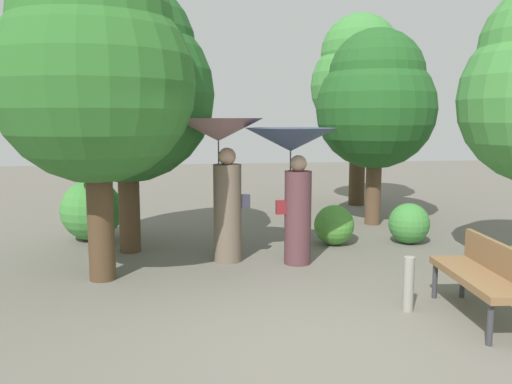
# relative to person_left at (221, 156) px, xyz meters

# --- Properties ---
(ground_plane) EXTENTS (40.00, 40.00, 0.00)m
(ground_plane) POSITION_rel_person_left_xyz_m (0.59, -2.96, -1.59)
(ground_plane) COLOR #6B665B
(person_left) EXTENTS (1.32, 1.32, 2.14)m
(person_left) POSITION_rel_person_left_xyz_m (0.00, 0.00, 0.00)
(person_left) COLOR #6B5B4C
(person_left) RESTS_ON ground
(person_right) EXTENTS (1.32, 1.32, 2.00)m
(person_right) POSITION_rel_person_left_xyz_m (1.01, -0.29, -0.07)
(person_right) COLOR #563338
(person_right) RESTS_ON ground
(park_bench) EXTENTS (0.63, 1.54, 0.83)m
(park_bench) POSITION_rel_person_left_xyz_m (2.57, -2.71, -1.08)
(park_bench) COLOR #38383D
(park_bench) RESTS_ON ground
(tree_near_left) EXTENTS (2.78, 2.78, 4.30)m
(tree_near_left) POSITION_rel_person_left_xyz_m (-1.42, 0.80, 1.14)
(tree_near_left) COLOR #4C3823
(tree_near_left) RESTS_ON ground
(tree_near_right) EXTENTS (2.34, 2.34, 4.61)m
(tree_near_right) POSITION_rel_person_left_xyz_m (3.73, 4.70, 1.54)
(tree_near_right) COLOR #42301E
(tree_near_right) RESTS_ON ground
(tree_mid_left) EXTENTS (2.56, 2.56, 4.30)m
(tree_mid_left) POSITION_rel_person_left_xyz_m (-1.66, -0.67, 1.21)
(tree_mid_left) COLOR #4C3823
(tree_mid_left) RESTS_ON ground
(tree_mid_right) EXTENTS (2.36, 2.36, 3.88)m
(tree_mid_right) POSITION_rel_person_left_xyz_m (3.26, 2.35, 0.92)
(tree_mid_right) COLOR brown
(tree_mid_right) RESTS_ON ground
(bush_path_right) EXTENTS (0.70, 0.70, 0.70)m
(bush_path_right) POSITION_rel_person_left_xyz_m (3.27, 0.67, -1.24)
(bush_path_right) COLOR #428C3D
(bush_path_right) RESTS_ON ground
(bush_behind_bench) EXTENTS (0.68, 0.68, 0.68)m
(bush_behind_bench) POSITION_rel_person_left_xyz_m (1.97, 0.76, -1.25)
(bush_behind_bench) COLOR #4C9338
(bush_behind_bench) RESTS_ON ground
(bush_far_side) EXTENTS (1.07, 1.07, 1.07)m
(bush_far_side) POSITION_rel_person_left_xyz_m (-2.16, 1.74, -1.06)
(bush_far_side) COLOR #428C3D
(bush_far_side) RESTS_ON ground
(path_marker_post) EXTENTS (0.12, 0.12, 0.62)m
(path_marker_post) POSITION_rel_person_left_xyz_m (1.88, -2.38, -1.28)
(path_marker_post) COLOR gray
(path_marker_post) RESTS_ON ground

